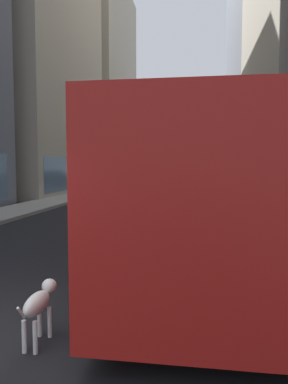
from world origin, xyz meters
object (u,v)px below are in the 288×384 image
Objects in this scene: dalmatian_dog at (39,303)px; car_white_van at (199,178)px; transit_bus at (198,184)px; car_grey_wagon at (170,175)px; car_red_coupe at (199,183)px; car_silver_sedan at (112,187)px; car_black_suv at (158,179)px.

car_white_van is at bearing 86.76° from dalmatian_dog.
car_grey_wagon is (-4.00, 42.33, -0.95)m from transit_bus.
car_red_coupe is 23.21m from car_grey_wagon.
car_silver_sedan reaches higher than dalmatian_dog.
car_silver_sedan is at bearing 101.06° from dalmatian_dog.
car_silver_sedan is at bearing 112.36° from transit_bus.
car_silver_sedan and car_grey_wagon have the same top height.
car_silver_sedan is 0.99× the size of car_red_coupe.
car_white_van and car_red_coupe have the same top height.
car_white_van and car_grey_wagon have the same top height.
car_white_van reaches higher than dalmatian_dog.
car_black_suv is at bearing 93.70° from dalmatian_dog.
car_silver_sedan is (-5.60, 13.62, -0.95)m from transit_bus.
transit_bus is 2.69× the size of car_silver_sedan.
car_red_coupe is 4.52× the size of dalmatian_dog.
transit_bus is at bearing -84.60° from car_grey_wagon.
car_red_coupe is at bearing 46.23° from car_silver_sedan.
car_grey_wagon is at bearing 107.82° from car_white_van.
dalmatian_dog is at bearing -86.30° from car_black_suv.
car_white_van is 13.07m from car_grey_wagon.
car_red_coupe is at bearing -90.00° from car_white_van.
dalmatian_dog is (2.03, -31.42, -0.31)m from car_black_suv.
car_black_suv is 8.06m from car_red_coupe.
transit_bus is 42.53m from car_grey_wagon.
car_white_van is (0.00, 29.89, -0.95)m from transit_bus.
car_black_suv is at bearing 82.90° from car_silver_sedan.
car_grey_wagon is 4.21× the size of dalmatian_dog.
dalmatian_dog is (-1.97, -34.85, -0.31)m from car_white_van.
dalmatian_dog is at bearing -87.54° from car_grey_wagon.
car_silver_sedan is at bearing -133.77° from car_red_coupe.
car_black_suv is (-4.00, 26.46, -0.95)m from transit_bus.
car_white_van is 10.43m from car_red_coupe.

